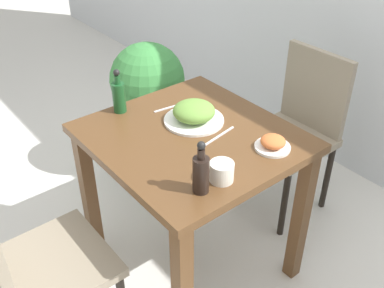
# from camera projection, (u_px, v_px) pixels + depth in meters

# --- Properties ---
(ground_plane) EXTENTS (16.00, 16.00, 0.00)m
(ground_plane) POSITION_uv_depth(u_px,v_px,m) (192.00, 261.00, 2.29)
(ground_plane) COLOR silver
(dining_table) EXTENTS (0.83, 0.78, 0.77)m
(dining_table) POSITION_uv_depth(u_px,v_px,m) (192.00, 161.00, 1.94)
(dining_table) COLOR brown
(dining_table) RESTS_ON ground_plane
(chair_near) EXTENTS (0.42, 0.42, 0.90)m
(chair_near) POSITION_uv_depth(u_px,v_px,m) (28.00, 263.00, 1.62)
(chair_near) COLOR gray
(chair_near) RESTS_ON ground_plane
(chair_far) EXTENTS (0.42, 0.42, 0.90)m
(chair_far) POSITION_uv_depth(u_px,v_px,m) (297.00, 124.00, 2.42)
(chair_far) COLOR gray
(chair_far) RESTS_ON ground_plane
(food_plate) EXTENTS (0.26, 0.26, 0.09)m
(food_plate) POSITION_uv_depth(u_px,v_px,m) (194.00, 113.00, 1.92)
(food_plate) COLOR white
(food_plate) RESTS_ON dining_table
(side_plate) EXTENTS (0.14, 0.14, 0.05)m
(side_plate) POSITION_uv_depth(u_px,v_px,m) (273.00, 143.00, 1.76)
(side_plate) COLOR white
(side_plate) RESTS_ON dining_table
(drink_cup) EXTENTS (0.09, 0.09, 0.07)m
(drink_cup) POSITION_uv_depth(u_px,v_px,m) (222.00, 172.00, 1.59)
(drink_cup) COLOR silver
(drink_cup) RESTS_ON dining_table
(sauce_bottle) EXTENTS (0.06, 0.06, 0.20)m
(sauce_bottle) POSITION_uv_depth(u_px,v_px,m) (119.00, 96.00, 1.98)
(sauce_bottle) COLOR #194C23
(sauce_bottle) RESTS_ON dining_table
(condiment_bottle) EXTENTS (0.06, 0.06, 0.20)m
(condiment_bottle) POSITION_uv_depth(u_px,v_px,m) (201.00, 173.00, 1.51)
(condiment_bottle) COLOR black
(condiment_bottle) RESTS_ON dining_table
(fork_utensil) EXTENTS (0.03, 0.18, 0.00)m
(fork_utensil) POSITION_uv_depth(u_px,v_px,m) (172.00, 107.00, 2.05)
(fork_utensil) COLOR silver
(fork_utensil) RESTS_ON dining_table
(spoon_utensil) EXTENTS (0.04, 0.20, 0.00)m
(spoon_utensil) POSITION_uv_depth(u_px,v_px,m) (218.00, 136.00, 1.84)
(spoon_utensil) COLOR silver
(spoon_utensil) RESTS_ON dining_table
(potted_plant_left) EXTENTS (0.43, 0.43, 0.86)m
(potted_plant_left) POSITION_uv_depth(u_px,v_px,m) (148.00, 94.00, 2.63)
(potted_plant_left) COLOR #333333
(potted_plant_left) RESTS_ON ground_plane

